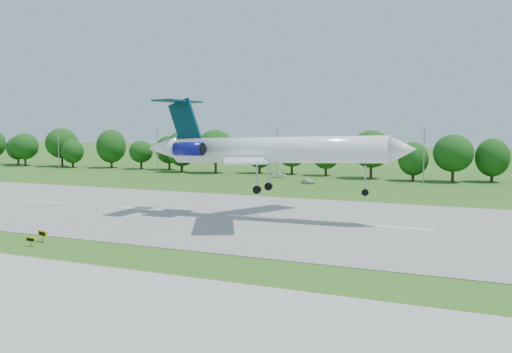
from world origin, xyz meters
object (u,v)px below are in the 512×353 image
object	(u,v)px
service_vehicle_a	(279,175)
taxi_sign_left	(43,234)
airliner	(264,149)
service_vehicle_b	(308,181)

from	to	relation	value
service_vehicle_a	taxi_sign_left	bearing A→B (deg)	165.26
airliner	service_vehicle_b	world-z (taller)	airliner
service_vehicle_b	airliner	bearing A→B (deg)	-139.75
airliner	service_vehicle_a	size ratio (longest dim) A/B	10.55
service_vehicle_a	service_vehicle_b	bearing A→B (deg)	-152.18
service_vehicle_b	taxi_sign_left	bearing A→B (deg)	-156.36
airliner	service_vehicle_b	bearing A→B (deg)	99.49
taxi_sign_left	service_vehicle_b	distance (m)	73.69
service_vehicle_a	airliner	bearing A→B (deg)	-178.36
taxi_sign_left	airliner	bearing A→B (deg)	73.58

